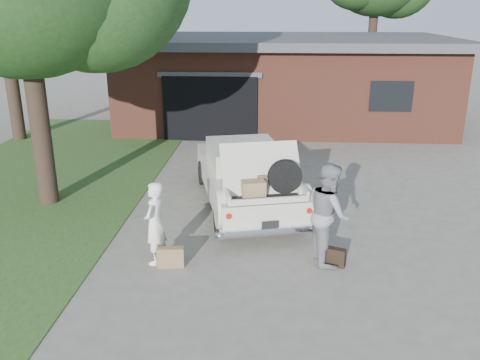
{
  "coord_description": "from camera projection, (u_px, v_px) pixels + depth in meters",
  "views": [
    {
      "loc": [
        0.63,
        -8.98,
        4.38
      ],
      "look_at": [
        0.0,
        0.6,
        1.1
      ],
      "focal_mm": 38.0,
      "sensor_mm": 36.0,
      "label": 1
    }
  ],
  "objects": [
    {
      "name": "woman_left",
      "position": [
        155.0,
        223.0,
        8.96
      ],
      "size": [
        0.46,
        0.61,
        1.51
      ],
      "primitive_type": "imported",
      "rotation": [
        0.0,
        0.0,
        -1.77
      ],
      "color": "white",
      "rests_on": "ground"
    },
    {
      "name": "sedan",
      "position": [
        246.0,
        176.0,
        11.62
      ],
      "size": [
        2.96,
        5.13,
        1.83
      ],
      "rotation": [
        0.0,
        0.0,
        0.24
      ],
      "color": "beige",
      "rests_on": "ground"
    },
    {
      "name": "ground",
      "position": [
        238.0,
        243.0,
        9.94
      ],
      "size": [
        90.0,
        90.0,
        0.0
      ],
      "primitive_type": "plane",
      "color": "gray",
      "rests_on": "ground"
    },
    {
      "name": "suitcase_right",
      "position": [
        333.0,
        257.0,
        9.03
      ],
      "size": [
        0.46,
        0.29,
        0.34
      ],
      "primitive_type": "cube",
      "rotation": [
        0.0,
        0.0,
        -0.38
      ],
      "color": "black",
      "rests_on": "ground"
    },
    {
      "name": "house",
      "position": [
        283.0,
        79.0,
        20.17
      ],
      "size": [
        12.8,
        7.8,
        3.3
      ],
      "color": "brown",
      "rests_on": "ground"
    },
    {
      "name": "woman_right",
      "position": [
        329.0,
        213.0,
        8.98
      ],
      "size": [
        0.84,
        1.0,
        1.84
      ],
      "primitive_type": "imported",
      "rotation": [
        0.0,
        0.0,
        1.74
      ],
      "color": "gray",
      "rests_on": "ground"
    },
    {
      "name": "suitcase_left",
      "position": [
        171.0,
        257.0,
        8.98
      ],
      "size": [
        0.49,
        0.2,
        0.37
      ],
      "primitive_type": "cube",
      "rotation": [
        0.0,
        0.0,
        0.1
      ],
      "color": "olive",
      "rests_on": "ground"
    },
    {
      "name": "grass_strip",
      "position": [
        34.0,
        185.0,
        13.11
      ],
      "size": [
        6.0,
        16.0,
        0.02
      ],
      "primitive_type": "cube",
      "color": "#2D4C1E",
      "rests_on": "ground"
    }
  ]
}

